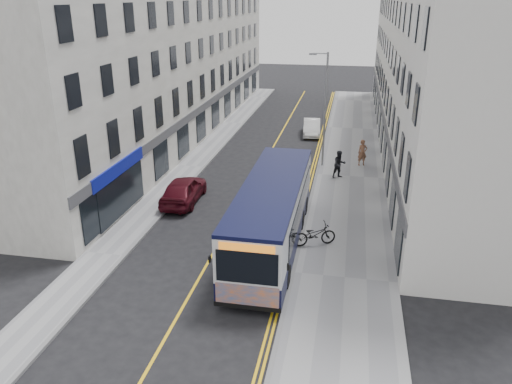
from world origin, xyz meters
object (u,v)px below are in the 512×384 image
at_px(pedestrian_near, 362,153).
at_px(pedestrian_far, 339,164).
at_px(city_bus, 272,213).
at_px(bicycle, 314,234).
at_px(car_white, 312,127).
at_px(streetlamp, 324,106).
at_px(car_maroon, 184,190).

relative_size(pedestrian_near, pedestrian_far, 1.01).
xyz_separation_m(city_bus, pedestrian_near, (4.38, 13.36, -0.78)).
distance_m(city_bus, pedestrian_far, 10.83).
xyz_separation_m(bicycle, pedestrian_far, (0.82, 10.01, 0.37)).
distance_m(pedestrian_near, car_white, 9.18).
relative_size(city_bus, car_white, 2.81).
height_order(streetlamp, bicycle, streetlamp).
bearing_deg(city_bus, pedestrian_far, 74.62).
bearing_deg(pedestrian_near, pedestrian_far, -138.69).
bearing_deg(bicycle, car_maroon, 38.98).
xyz_separation_m(bicycle, pedestrian_near, (2.33, 12.95, 0.38)).
bearing_deg(car_white, pedestrian_far, -80.64).
xyz_separation_m(bicycle, car_white, (-1.96, 21.05, -0.00)).
distance_m(streetlamp, pedestrian_far, 4.34).
height_order(streetlamp, car_maroon, streetlamp).
height_order(pedestrian_near, car_maroon, pedestrian_near).
bearing_deg(car_maroon, bicycle, 150.92).
bearing_deg(pedestrian_far, car_white, 74.20).
bearing_deg(car_maroon, city_bus, 140.98).
distance_m(streetlamp, car_white, 9.47).
distance_m(pedestrian_near, car_maroon, 13.57).
bearing_deg(car_white, city_bus, -95.00).
bearing_deg(pedestrian_near, city_bus, -129.56).
relative_size(bicycle, pedestrian_far, 1.15).
height_order(bicycle, car_maroon, car_maroon).
distance_m(streetlamp, bicycle, 13.00).
distance_m(streetlamp, pedestrian_near, 4.41).
distance_m(streetlamp, car_maroon, 11.72).
height_order(pedestrian_far, car_white, pedestrian_far).
height_order(streetlamp, pedestrian_near, streetlamp).
xyz_separation_m(city_bus, bicycle, (2.05, 0.41, -1.16)).
distance_m(city_bus, car_maroon, 7.70).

